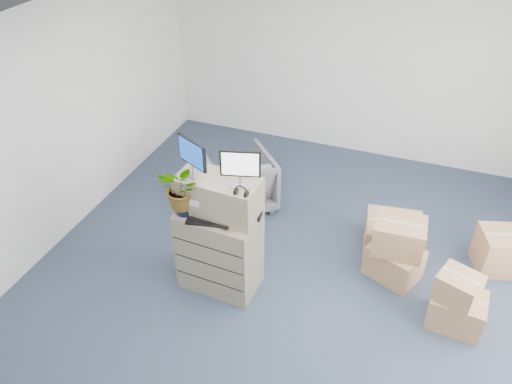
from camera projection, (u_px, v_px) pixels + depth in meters
ground at (287, 301)px, 5.48m from camera, size 7.00×7.00×0.00m
wall_back at (362, 67)px, 7.34m from camera, size 6.00×0.02×2.80m
filing_cabinet_lower at (220, 250)px, 5.43m from camera, size 0.87×0.56×0.98m
filing_cabinet_upper at (219, 196)px, 5.05m from camera, size 0.87×0.47×0.42m
monitor_left at (192, 155)px, 4.86m from camera, size 0.38×0.23×0.40m
monitor_right at (240, 166)px, 4.71m from camera, size 0.38×0.20×0.39m
headphones at (241, 191)px, 4.69m from camera, size 0.13×0.02×0.13m
keyboard at (211, 220)px, 5.06m from camera, size 0.53×0.30×0.03m
mouse at (243, 228)px, 4.94m from camera, size 0.11×0.08×0.03m
water_bottle at (224, 207)px, 5.07m from camera, size 0.06×0.06×0.22m
phone_dock at (218, 208)px, 5.16m from camera, size 0.06×0.05×0.14m
external_drive at (253, 215)px, 5.10m from camera, size 0.18×0.14×0.05m
tissue_box at (248, 208)px, 5.08m from camera, size 0.26×0.18×0.09m
potted_plant at (183, 193)px, 5.00m from camera, size 0.51×0.55×0.47m
office_chair at (239, 179)px, 6.68m from camera, size 1.14×1.14×0.86m
cardboard_boxes at (435, 256)px, 5.65m from camera, size 2.08×1.68×0.77m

